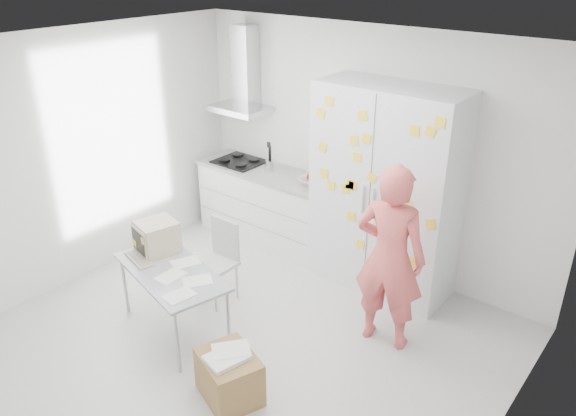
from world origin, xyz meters
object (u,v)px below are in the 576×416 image
Objects in this scene: cardboard_box at (229,376)px; chair at (219,256)px; person at (390,258)px; desk at (161,251)px.

chair is at bearing 137.65° from cardboard_box.
person is at bearing 67.27° from cardboard_box.
desk is at bearing 18.79° from person.
cardboard_box is at bearing -42.42° from chair.
cardboard_box is at bearing 57.30° from person.
desk is at bearing 161.66° from cardboard_box.
cardboard_box is (1.11, -1.01, -0.28)m from chair.
chair is at bearing 4.74° from person.
person is at bearing 42.97° from desk.
desk is 2.18× the size of cardboard_box.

